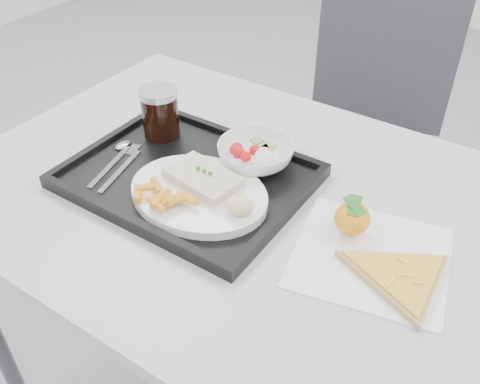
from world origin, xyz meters
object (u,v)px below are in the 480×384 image
Objects in this scene: salad_bowl at (256,154)px; tangerine at (352,218)px; dinner_plate at (199,194)px; chair at (363,120)px; pizza_slice at (400,277)px; tray at (188,178)px; cola_glass at (160,112)px; table at (258,224)px.

salad_bowl is 0.25m from tangerine.
dinner_plate is at bearing -100.93° from salad_bowl.
pizza_slice is at bearing -64.80° from chair.
chair is at bearing 89.35° from dinner_plate.
salad_bowl reaches higher than pizza_slice.
pizza_slice is (0.38, 0.02, -0.01)m from dinner_plate.
pizza_slice is at bearing -2.96° from tray.
salad_bowl is at bearing 4.28° from cola_glass.
dinner_plate is 0.38m from pizza_slice.
tray is at bearing 144.19° from dinner_plate.
salad_bowl is (0.03, 0.15, 0.01)m from dinner_plate.
table is 4.44× the size of dinner_plate.
tray is 1.93× the size of pizza_slice.
dinner_plate is at bearing -33.37° from cola_glass.
table is at bearing 12.64° from tray.
tray is at bearing -95.25° from chair.
cola_glass reaches higher than dinner_plate.
chair is 8.61× the size of cola_glass.
table is 0.31m from pizza_slice.
chair is 0.77m from cola_glass.
pizza_slice is at bearing -20.02° from salad_bowl.
cola_glass is at bearing 169.19° from pizza_slice.
salad_bowl is at bearing 49.46° from tray.
tangerine is (0.33, 0.04, 0.03)m from tray.
chair is 0.80m from tray.
dinner_plate is (-0.08, -0.08, 0.09)m from table.
table is at bearing -84.25° from chair.
tangerine is (0.26, -0.73, 0.25)m from chair.
table is 0.32m from cola_glass.
cola_glass reaches higher than pizza_slice.
pizza_slice is at bearing 3.20° from dinner_plate.
salad_bowl is 2.09× the size of tangerine.
chair is 0.85m from dinner_plate.
table is at bearing 42.63° from dinner_plate.
table is 0.75m from chair.
salad_bowl is at bearing -88.30° from chair.
dinner_plate reaches higher than table.
cola_glass is 0.60m from pizza_slice.
chair is 3.98× the size of pizza_slice.
tray reaches higher than pizza_slice.
table is 7.89× the size of salad_bowl.
cola_glass reaches higher than tangerine.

